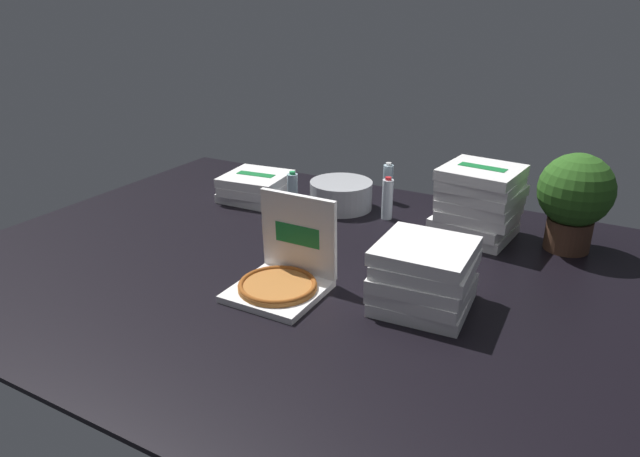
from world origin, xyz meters
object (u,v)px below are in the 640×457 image
pizza_stack_left_near (424,276)px  water_bottle_0 (387,199)px  pizza_stack_right_mid (479,202)px  water_bottle_1 (293,193)px  ice_bucket (341,195)px  potted_plant (575,196)px  pizza_stack_left_far (256,187)px  open_pizza_box (284,272)px  water_bottle_2 (388,183)px

pizza_stack_left_near → water_bottle_0: 0.94m
pizza_stack_right_mid → pizza_stack_left_near: (-0.00, -0.80, -0.05)m
pizza_stack_left_near → water_bottle_1: size_ratio=1.65×
water_bottle_0 → water_bottle_1: (-0.50, -0.16, 0.00)m
ice_bucket → potted_plant: potted_plant is taller
potted_plant → pizza_stack_left_near: bearing=-116.6°
water_bottle_0 → pizza_stack_right_mid: bearing=-0.3°
pizza_stack_left_far → water_bottle_1: bearing=-13.7°
open_pizza_box → pizza_stack_left_near: (0.55, 0.16, 0.05)m
water_bottle_0 → open_pizza_box: bearing=-93.4°
pizza_stack_right_mid → potted_plant: size_ratio=0.89×
water_bottle_1 → water_bottle_2: 0.58m
water_bottle_1 → potted_plant: size_ratio=0.50×
water_bottle_1 → pizza_stack_left_far: bearing=166.3°
pizza_stack_left_near → water_bottle_1: 1.18m
ice_bucket → water_bottle_1: size_ratio=1.51×
ice_bucket → water_bottle_0: size_ratio=1.51×
pizza_stack_right_mid → potted_plant: 0.44m
ice_bucket → potted_plant: (1.21, 0.02, 0.19)m
water_bottle_1 → water_bottle_2: size_ratio=1.00×
pizza_stack_left_far → water_bottle_2: bearing=26.6°
pizza_stack_left_near → water_bottle_2: 1.22m
water_bottle_0 → water_bottle_2: bearing=112.2°
pizza_stack_left_far → water_bottle_1: (0.30, -0.07, 0.03)m
water_bottle_0 → potted_plant: 0.93m
ice_bucket → water_bottle_1: bearing=-138.0°
ice_bucket → water_bottle_0: bearing=-5.1°
water_bottle_0 → water_bottle_1: size_ratio=1.00×
pizza_stack_left_near → water_bottle_2: size_ratio=1.65×
pizza_stack_left_far → pizza_stack_left_near: (1.29, -0.71, 0.05)m
open_pizza_box → potted_plant: (0.97, 1.01, 0.19)m
pizza_stack_left_near → water_bottle_2: (-0.60, 1.06, -0.02)m
pizza_stack_left_far → pizza_stack_right_mid: (1.29, 0.09, 0.10)m
pizza_stack_left_far → pizza_stack_right_mid: size_ratio=0.94×
ice_bucket → water_bottle_2: bearing=51.0°
ice_bucket → potted_plant: 1.23m
ice_bucket → potted_plant: size_ratio=0.75×
open_pizza_box → water_bottle_2: (-0.05, 1.22, 0.03)m
water_bottle_2 → pizza_stack_left_far: bearing=-153.4°
water_bottle_0 → water_bottle_2: 0.28m
water_bottle_0 → pizza_stack_left_far: bearing=-173.7°
water_bottle_0 → water_bottle_2: (-0.11, 0.26, 0.00)m
open_pizza_box → potted_plant: 1.41m
potted_plant → water_bottle_1: bearing=-171.6°
water_bottle_2 → water_bottle_0: bearing=-67.8°
open_pizza_box → water_bottle_2: 1.22m
open_pizza_box → pizza_stack_right_mid: 1.11m
ice_bucket → pizza_stack_left_near: bearing=-46.6°
pizza_stack_right_mid → pizza_stack_left_near: size_ratio=1.08×
ice_bucket → water_bottle_2: size_ratio=1.51×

